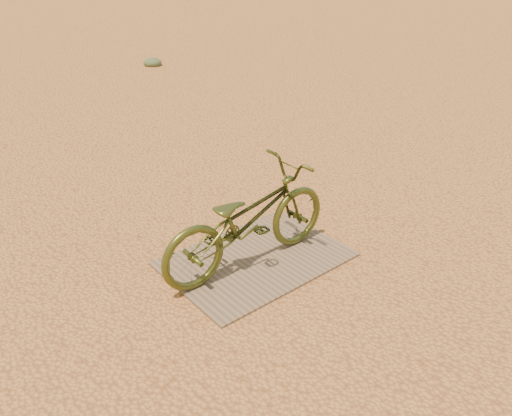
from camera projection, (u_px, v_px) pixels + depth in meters
ground at (290, 235)px, 5.05m from camera, size 120.00×120.00×0.00m
plywood_board at (256, 259)px, 4.65m from camera, size 1.62×1.14×0.02m
bicycle at (248, 219)px, 4.36m from camera, size 1.76×0.64×0.92m
kale_b at (153, 66)px, 12.34m from camera, size 0.44×0.44×0.24m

